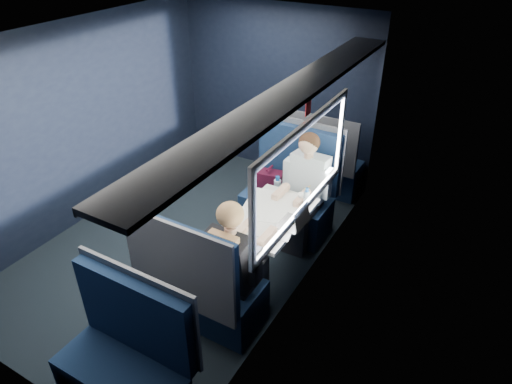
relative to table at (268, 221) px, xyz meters
The scene contains 13 objects.
ground 1.23m from the table, behind, with size 2.80×4.20×0.01m, color black.
room_shell 1.30m from the table, behind, with size 3.00×4.40×2.40m.
table is the anchor object (origin of this frame).
seat_bay_near 0.93m from the table, 102.41° to the left, with size 1.04×0.62×1.26m.
seat_bay_far 0.93m from the table, 101.78° to the right, with size 1.04×0.62×1.26m.
seat_row_front 1.82m from the table, 95.80° to the left, with size 1.04×0.51×1.16m.
seat_row_back 1.82m from the table, 95.80° to the right, with size 1.04×0.51×1.16m.
man 0.70m from the table, 84.48° to the left, with size 0.53×0.56×1.32m.
woman 0.71m from the table, 84.55° to the right, with size 0.53×0.56×1.32m.
papers 0.09m from the table, 84.57° to the left, with size 0.56×0.81×0.01m, color white.
laptop 0.35m from the table, ahead, with size 0.22×0.29×0.22m.
bottle_small 0.44m from the table, 49.54° to the left, with size 0.06×0.06×0.21m.
cup 0.42m from the table, 61.70° to the left, with size 0.08×0.08×0.10m, color white.
Camera 1 is at (2.74, -3.21, 3.23)m, focal length 32.00 mm.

